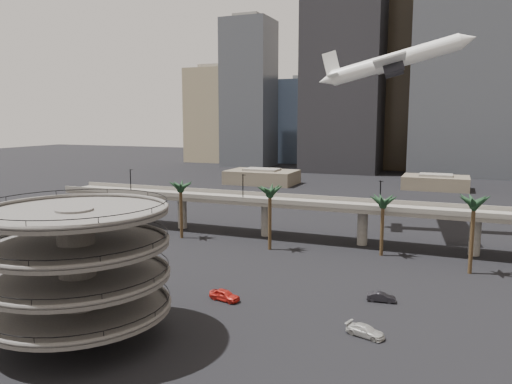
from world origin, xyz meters
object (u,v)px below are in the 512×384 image
at_px(parking_ramp, 77,261).
at_px(car_b, 381,297).
at_px(car_a, 225,295).
at_px(overpass, 313,208).
at_px(airborne_jet, 393,62).
at_px(car_c, 365,331).

relative_size(parking_ramp, car_b, 5.33).
relative_size(car_a, car_b, 1.16).
xyz_separation_m(overpass, car_a, (-2.13, -40.75, -6.52)).
bearing_deg(airborne_jet, car_a, -112.02).
xyz_separation_m(airborne_jet, car_a, (-16.17, -57.50, -38.95)).
xyz_separation_m(airborne_jet, car_c, (5.37, -62.12, -39.06)).
relative_size(airborne_jet, car_b, 8.59).
bearing_deg(car_c, car_b, 16.73).
bearing_deg(parking_ramp, airborne_jet, 70.35).
relative_size(car_b, car_c, 0.85).
height_order(parking_ramp, car_a, parking_ramp).
height_order(airborne_jet, car_c, airborne_jet).
bearing_deg(overpass, parking_ramp, -102.43).
bearing_deg(parking_ramp, car_a, 59.21).
xyz_separation_m(overpass, car_c, (19.42, -45.37, -6.62)).
distance_m(car_a, car_c, 22.04).
distance_m(car_b, car_c, 12.81).
relative_size(parking_ramp, overpass, 0.17).
bearing_deg(car_a, car_c, -89.95).
distance_m(airborne_jet, car_a, 71.31).
distance_m(overpass, car_c, 49.79).
bearing_deg(car_a, car_b, -57.16).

